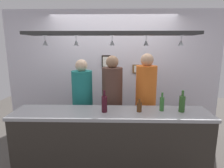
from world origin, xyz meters
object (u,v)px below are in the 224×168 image
object	(u,v)px
person_left_teal_shirt	(83,99)
bottle_beer_brown_stubby	(139,107)
person_right_orange_shirt	(146,96)
bottle_wine_dark_red	(104,104)
bottle_beer_green_import	(162,104)
picture_frame_lower_pair	(140,69)
person_middle_brown_shirt	(112,97)
bottle_champagne_green	(182,103)
picture_frame_crest	(106,62)

from	to	relation	value
person_left_teal_shirt	bottle_beer_brown_stubby	xyz separation A→B (m)	(0.89, -0.60, 0.07)
person_right_orange_shirt	bottle_wine_dark_red	world-z (taller)	person_right_orange_shirt
person_left_teal_shirt	person_right_orange_shirt	xyz separation A→B (m)	(1.06, 0.00, 0.06)
bottle_beer_green_import	picture_frame_lower_pair	bearing A→B (deg)	96.33
person_right_orange_shirt	bottle_wine_dark_red	bearing A→B (deg)	-136.32
bottle_beer_brown_stubby	bottle_wine_dark_red	xyz separation A→B (m)	(-0.47, -0.02, 0.05)
bottle_beer_green_import	bottle_wine_dark_red	xyz separation A→B (m)	(-0.79, -0.07, 0.01)
person_middle_brown_shirt	bottle_beer_brown_stubby	world-z (taller)	person_middle_brown_shirt
person_left_teal_shirt	bottle_beer_green_import	world-z (taller)	person_left_teal_shirt
bottle_beer_green_import	picture_frame_lower_pair	distance (m)	1.40
bottle_beer_green_import	bottle_champagne_green	bearing A→B (deg)	-7.01
person_middle_brown_shirt	picture_frame_lower_pair	world-z (taller)	person_middle_brown_shirt
person_right_orange_shirt	picture_frame_crest	bearing A→B (deg)	131.19
person_right_orange_shirt	picture_frame_lower_pair	bearing A→B (deg)	91.00
bottle_champagne_green	bottle_beer_green_import	bearing A→B (deg)	172.99
picture_frame_lower_pair	picture_frame_crest	world-z (taller)	picture_frame_crest
bottle_beer_brown_stubby	bottle_champagne_green	bearing A→B (deg)	1.31
person_middle_brown_shirt	bottle_wine_dark_red	size ratio (longest dim) A/B	5.81
person_middle_brown_shirt	picture_frame_lower_pair	bearing A→B (deg)	55.81
person_right_orange_shirt	bottle_beer_brown_stubby	distance (m)	0.62
person_left_teal_shirt	picture_frame_lower_pair	xyz separation A→B (m)	(1.05, 0.80, 0.41)
picture_frame_crest	person_right_orange_shirt	bearing A→B (deg)	-48.81
person_right_orange_shirt	bottle_beer_green_import	xyz separation A→B (m)	(0.14, -0.55, 0.04)
person_right_orange_shirt	picture_frame_lower_pair	distance (m)	0.88
bottle_beer_brown_stubby	bottle_wine_dark_red	size ratio (longest dim) A/B	0.60
bottle_beer_brown_stubby	picture_frame_crest	xyz separation A→B (m)	(-0.53, 1.40, 0.49)
bottle_beer_green_import	bottle_wine_dark_red	bearing A→B (deg)	-174.97
person_right_orange_shirt	bottle_beer_green_import	bearing A→B (deg)	-76.16
person_right_orange_shirt	person_left_teal_shirt	bearing A→B (deg)	180.00
picture_frame_lower_pair	person_left_teal_shirt	bearing A→B (deg)	-142.56
bottle_champagne_green	bottle_beer_green_import	distance (m)	0.27
bottle_beer_brown_stubby	bottle_beer_green_import	bearing A→B (deg)	8.26
person_left_teal_shirt	person_right_orange_shirt	distance (m)	1.07
bottle_champagne_green	bottle_wine_dark_red	world-z (taller)	same
person_right_orange_shirt	picture_frame_crest	distance (m)	1.18
picture_frame_lower_pair	picture_frame_crest	distance (m)	0.70
picture_frame_lower_pair	bottle_champagne_green	bearing A→B (deg)	-73.40
bottle_beer_green_import	person_left_teal_shirt	bearing A→B (deg)	155.24
bottle_wine_dark_red	picture_frame_crest	xyz separation A→B (m)	(-0.05, 1.43, 0.44)
bottle_beer_green_import	picture_frame_crest	xyz separation A→B (m)	(-0.84, 1.36, 0.46)
person_middle_brown_shirt	person_right_orange_shirt	bearing A→B (deg)	0.00
bottle_champagne_green	bottle_wine_dark_red	bearing A→B (deg)	-177.99
person_middle_brown_shirt	bottle_beer_green_import	xyz separation A→B (m)	(0.70, -0.55, 0.06)
person_middle_brown_shirt	bottle_beer_green_import	size ratio (longest dim) A/B	6.71
bottle_champagne_green	bottle_beer_brown_stubby	bearing A→B (deg)	-178.69
person_right_orange_shirt	bottle_beer_brown_stubby	size ratio (longest dim) A/B	9.88
bottle_beer_green_import	picture_frame_crest	distance (m)	1.66
bottle_beer_brown_stubby	picture_frame_lower_pair	xyz separation A→B (m)	(0.16, 1.40, 0.34)
person_middle_brown_shirt	bottle_champagne_green	world-z (taller)	person_middle_brown_shirt
bottle_beer_green_import	bottle_beer_brown_stubby	bearing A→B (deg)	-171.74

